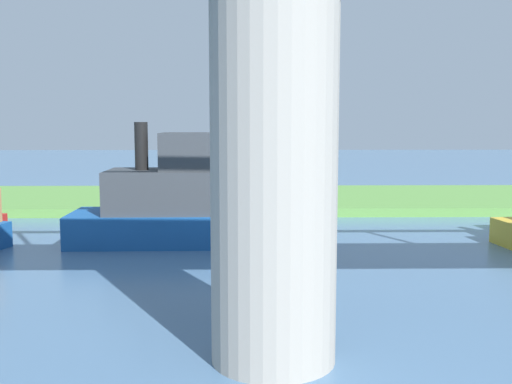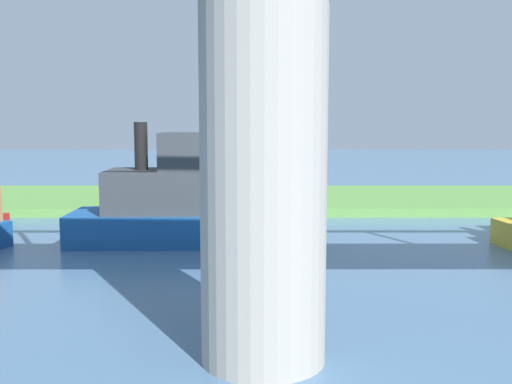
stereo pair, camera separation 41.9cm
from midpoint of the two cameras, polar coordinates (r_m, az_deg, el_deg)
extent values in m
plane|color=#4C7093|center=(32.96, 0.76, -2.44)|extent=(160.00, 160.00, 0.00)
cube|color=#5B9342|center=(38.86, 0.63, -0.68)|extent=(80.00, 12.00, 0.50)
cylinder|color=#9E998E|center=(12.77, 1.64, 3.77)|extent=(2.72, 2.72, 9.16)
cylinder|color=#2D334C|center=(34.87, 0.61, -0.65)|extent=(0.29, 0.29, 0.55)
cylinder|color=gold|center=(34.80, 0.61, 0.29)|extent=(0.51, 0.51, 0.60)
sphere|color=tan|center=(34.76, 0.61, 0.97)|extent=(0.24, 0.24, 0.24)
cylinder|color=brown|center=(34.84, -2.92, -0.38)|extent=(0.20, 0.20, 0.89)
cube|color=#195199|center=(26.24, -5.84, -3.33)|extent=(10.26, 3.56, 1.36)
cube|color=#33383D|center=(25.97, -4.63, 0.12)|extent=(8.21, 3.19, 1.81)
cube|color=#33383D|center=(25.80, -2.90, 3.88)|extent=(5.14, 2.66, 1.59)
cylinder|color=black|center=(26.12, -10.41, 4.31)|extent=(0.57, 0.57, 2.04)
cube|color=#D84C2D|center=(26.44, -11.76, -0.75)|extent=(1.85, 2.07, 1.02)
sphere|color=orange|center=(23.07, 2.93, -5.78)|extent=(0.50, 0.50, 0.50)
camera|label=1|loc=(0.21, -89.57, 0.05)|focal=42.15mm
camera|label=2|loc=(0.21, 90.43, -0.05)|focal=42.15mm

